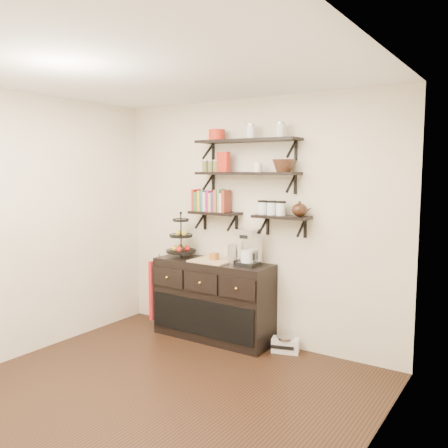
{
  "coord_description": "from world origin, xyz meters",
  "views": [
    {
      "loc": [
        2.62,
        -2.81,
        1.92
      ],
      "look_at": [
        0.01,
        1.15,
        1.38
      ],
      "focal_mm": 38.0,
      "sensor_mm": 36.0,
      "label": 1
    }
  ],
  "objects_px": {
    "sideboard": "(213,300)",
    "radio": "(285,345)",
    "fruit_stand": "(181,242)",
    "coffee_maker": "(249,248)"
  },
  "relations": [
    {
      "from": "sideboard",
      "to": "radio",
      "type": "distance_m",
      "value": 0.96
    },
    {
      "from": "sideboard",
      "to": "fruit_stand",
      "type": "distance_m",
      "value": 0.77
    },
    {
      "from": "coffee_maker",
      "to": "radio",
      "type": "bearing_deg",
      "value": 7.85
    },
    {
      "from": "sideboard",
      "to": "fruit_stand",
      "type": "bearing_deg",
      "value": 179.53
    },
    {
      "from": "fruit_stand",
      "to": "coffee_maker",
      "type": "xyz_separation_m",
      "value": [
        0.91,
        0.02,
        0.01
      ]
    },
    {
      "from": "fruit_stand",
      "to": "coffee_maker",
      "type": "distance_m",
      "value": 0.91
    },
    {
      "from": "coffee_maker",
      "to": "fruit_stand",
      "type": "bearing_deg",
      "value": -176.63
    },
    {
      "from": "coffee_maker",
      "to": "sideboard",
      "type": "bearing_deg",
      "value": -174.71
    },
    {
      "from": "sideboard",
      "to": "fruit_stand",
      "type": "xyz_separation_m",
      "value": [
        -0.45,
        0.0,
        0.62
      ]
    },
    {
      "from": "fruit_stand",
      "to": "radio",
      "type": "xyz_separation_m",
      "value": [
        1.33,
        0.07,
        -0.99
      ]
    }
  ]
}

